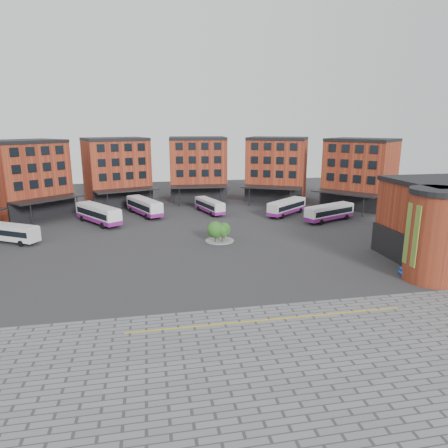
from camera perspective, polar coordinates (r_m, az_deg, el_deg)
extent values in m
plane|color=#28282B|center=(49.88, -0.45, -6.40)|extent=(160.00, 160.00, 0.00)
cube|color=slate|center=(31.39, 11.07, -19.95)|extent=(50.00, 22.00, 0.02)
cube|color=gold|center=(37.85, 6.52, -13.42)|extent=(26.00, 0.15, 0.02)
cube|color=#953B20|center=(86.72, -26.25, 5.70)|extent=(16.35, 16.13, 14.00)
cube|color=black|center=(83.21, -24.36, 2.10)|extent=(10.00, 9.07, 4.00)
cube|color=black|center=(86.14, -26.78, 10.50)|extent=(16.55, 16.35, 0.60)
cube|color=black|center=(82.01, -24.80, 7.01)|extent=(8.60, 7.77, 8.00)
cube|color=black|center=(80.83, -23.70, 3.30)|extent=(12.61, 11.97, 0.25)
cylinder|color=black|center=(77.55, -25.81, 1.15)|extent=(0.20, 0.20, 4.00)
cylinder|color=black|center=(81.92, -20.19, 2.32)|extent=(0.20, 0.20, 4.00)
cube|color=#953B20|center=(93.28, -15.07, 7.15)|extent=(15.55, 13.69, 14.00)
cube|color=black|center=(89.35, -14.06, 3.68)|extent=(12.45, 4.71, 4.00)
cube|color=black|center=(92.75, -15.36, 11.63)|extent=(15.65, 13.97, 0.60)
cube|color=black|center=(88.20, -14.30, 8.27)|extent=(10.87, 3.87, 8.00)
cube|color=black|center=(86.79, -13.71, 4.75)|extent=(13.72, 8.39, 0.25)
cylinder|color=black|center=(84.29, -16.25, 2.94)|extent=(0.20, 0.20, 4.00)
cylinder|color=black|center=(86.78, -10.41, 3.58)|extent=(0.20, 0.20, 4.00)
cube|color=#953B20|center=(96.15, -3.77, 7.79)|extent=(13.67, 10.88, 14.00)
cube|color=black|center=(92.04, -3.56, 4.37)|extent=(13.00, 1.41, 4.00)
cube|color=black|center=(95.63, -3.84, 12.14)|extent=(13.69, 11.18, 0.60)
cube|color=black|center=(90.91, -3.62, 8.83)|extent=(11.42, 0.95, 8.00)
cube|color=black|center=(89.41, -3.49, 5.38)|extent=(13.28, 5.30, 0.25)
cylinder|color=black|center=(87.82, -6.38, 3.84)|extent=(0.20, 0.20, 4.00)
cylinder|color=black|center=(88.33, -0.45, 3.99)|extent=(0.20, 0.20, 4.00)
cube|color=#953B20|center=(95.21, 7.56, 7.64)|extent=(16.12, 14.81, 14.00)
cube|color=black|center=(91.16, 6.98, 4.20)|extent=(11.81, 6.35, 4.00)
cube|color=black|center=(94.68, 7.70, 12.03)|extent=(16.26, 15.08, 0.60)
cube|color=black|center=(90.02, 7.10, 8.70)|extent=(10.26, 5.33, 8.00)
cube|color=black|center=(88.55, 6.77, 5.23)|extent=(13.58, 9.82, 0.25)
cylinder|color=black|center=(87.99, 3.60, 3.92)|extent=(0.20, 0.20, 4.00)
cylinder|color=black|center=(86.49, 9.50, 3.58)|extent=(0.20, 0.20, 4.00)
cube|color=#953B20|center=(90.49, 18.82, 6.69)|extent=(16.02, 16.39, 14.00)
cube|color=black|center=(86.74, 17.41, 3.16)|extent=(8.74, 10.28, 4.00)
cube|color=black|center=(89.94, 19.19, 11.30)|extent=(16.25, 16.58, 0.60)
cube|color=black|center=(85.57, 17.72, 7.87)|extent=(7.47, 8.86, 8.00)
cube|color=black|center=(84.25, 16.90, 4.27)|extent=(11.73, 12.79, 0.25)
cylinder|color=black|center=(84.79, 13.50, 3.17)|extent=(0.20, 0.20, 4.00)
cylinder|color=black|center=(81.35, 19.26, 2.32)|extent=(0.20, 0.20, 4.00)
cube|color=black|center=(56.10, 23.66, -3.13)|extent=(0.40, 12.00, 4.00)
cylinder|color=#953B20|center=(50.78, 27.83, -1.78)|extent=(6.00, 6.00, 10.00)
cylinder|color=black|center=(49.74, 28.53, 4.10)|extent=(6.40, 6.40, 0.60)
cube|color=#B96C15|center=(48.92, 25.23, -1.44)|extent=(0.12, 2.20, 7.00)
cylinder|color=gray|center=(61.41, -0.62, -2.38)|extent=(4.40, 4.40, 0.12)
cylinder|color=#332114|center=(60.53, -1.26, -1.98)|extent=(0.14, 0.14, 1.43)
sphere|color=#1C551C|center=(60.18, -1.27, -0.81)|extent=(2.52, 2.52, 2.52)
sphere|color=#1C551C|center=(60.18, -1.06, -1.23)|extent=(1.77, 1.77, 1.77)
cylinder|color=#332114|center=(61.96, 0.01, -1.69)|extent=(0.14, 0.14, 1.24)
sphere|color=#1C551C|center=(61.67, 0.01, -0.70)|extent=(1.99, 1.99, 1.99)
sphere|color=#1C551C|center=(61.66, 0.22, -1.06)|extent=(1.39, 1.39, 1.39)
cylinder|color=#332114|center=(60.32, -0.26, -2.07)|extent=(0.14, 0.14, 1.37)
sphere|color=#1C551C|center=(59.99, -0.26, -0.94)|extent=(1.74, 1.74, 1.74)
sphere|color=#1C551C|center=(59.99, -0.05, -1.35)|extent=(1.22, 1.22, 1.22)
cube|color=silver|center=(68.47, -28.30, -1.04)|extent=(9.63, 6.99, 2.20)
cube|color=black|center=(68.44, -28.32, -0.91)|extent=(8.99, 6.64, 0.85)
cube|color=silver|center=(68.22, -28.41, -0.11)|extent=(9.25, 6.71, 0.11)
cylinder|color=black|center=(71.79, -29.23, -1.46)|extent=(0.91, 0.69, 0.90)
cylinder|color=black|center=(65.73, -27.06, -2.50)|extent=(0.91, 0.69, 0.90)
cylinder|color=black|center=(67.20, -25.68, -2.01)|extent=(0.91, 0.69, 0.90)
cube|color=white|center=(75.13, -17.52, 1.46)|extent=(8.87, 11.26, 2.63)
cube|color=black|center=(75.09, -17.53, 1.60)|extent=(8.39, 10.51, 1.02)
cube|color=silver|center=(74.86, -17.60, 2.49)|extent=(8.52, 10.81, 0.13)
cube|color=black|center=(80.19, -19.48, 2.25)|extent=(1.95, 1.39, 1.18)
cube|color=#781A78|center=(75.33, -17.47, 0.77)|extent=(8.93, 11.31, 0.75)
cylinder|color=black|center=(78.16, -19.61, 0.74)|extent=(0.87, 1.07, 1.07)
cylinder|color=black|center=(79.30, -17.88, 1.06)|extent=(0.87, 1.07, 1.07)
cylinder|color=black|center=(71.56, -16.97, -0.23)|extent=(0.87, 1.07, 1.07)
cylinder|color=black|center=(72.81, -15.12, 0.14)|extent=(0.87, 1.07, 1.07)
cube|color=silver|center=(80.02, -11.32, 2.55)|extent=(7.11, 11.57, 2.56)
cube|color=black|center=(79.99, -11.32, 2.68)|extent=(6.79, 10.75, 0.99)
cube|color=silver|center=(79.77, -11.36, 3.49)|extent=(6.83, 11.10, 0.13)
cube|color=black|center=(85.10, -12.87, 3.31)|extent=(2.08, 1.02, 1.15)
cube|color=#781A78|center=(80.20, -11.28, 1.91)|extent=(7.16, 11.62, 0.73)
cylinder|color=black|center=(83.13, -13.13, 1.94)|extent=(0.72, 1.08, 1.05)
cylinder|color=black|center=(84.11, -11.48, 2.17)|extent=(0.72, 1.08, 1.05)
cylinder|color=black|center=(76.49, -11.04, 1.02)|extent=(0.72, 1.08, 1.05)
cylinder|color=black|center=(77.55, -9.28, 1.27)|extent=(0.72, 1.08, 1.05)
cube|color=silver|center=(80.57, -2.07, 2.68)|extent=(4.88, 9.93, 2.16)
cube|color=black|center=(80.54, -2.07, 2.79)|extent=(4.72, 9.20, 0.84)
cube|color=silver|center=(80.35, -2.08, 3.47)|extent=(4.68, 9.53, 0.11)
cube|color=black|center=(84.78, -3.45, 3.38)|extent=(1.83, 0.65, 0.97)
cube|color=#781A78|center=(80.72, -2.07, 2.15)|extent=(4.93, 9.98, 0.62)
cylinder|color=black|center=(83.12, -3.67, 2.23)|extent=(0.51, 0.92, 0.88)
cylinder|color=black|center=(84.01, -2.29, 2.37)|extent=(0.51, 0.92, 0.88)
cylinder|color=black|center=(77.59, -1.82, 1.40)|extent=(0.51, 0.92, 0.88)
cylinder|color=black|center=(78.54, -0.37, 1.56)|extent=(0.51, 0.92, 0.88)
cube|color=silver|center=(79.73, 8.95, 2.51)|extent=(9.73, 8.59, 2.36)
cube|color=black|center=(79.69, 8.96, 2.62)|extent=(9.11, 8.10, 0.92)
cube|color=silver|center=(79.49, 8.99, 3.37)|extent=(9.34, 8.25, 0.12)
cube|color=black|center=(84.12, 10.80, 3.18)|extent=(1.39, 1.66, 1.06)
cube|color=#781A78|center=(79.90, 8.93, 1.91)|extent=(9.78, 8.65, 0.67)
cylinder|color=black|center=(83.44, 9.42, 2.14)|extent=(0.93, 0.84, 0.96)
cylinder|color=black|center=(82.27, 10.86, 1.91)|extent=(0.93, 0.84, 0.96)
cylinder|color=black|center=(77.78, 6.86, 1.36)|extent=(0.93, 0.84, 0.96)
cylinder|color=black|center=(76.53, 8.37, 1.10)|extent=(0.93, 0.84, 0.96)
cube|color=white|center=(76.15, 14.82, 1.69)|extent=(10.85, 6.66, 2.40)
cube|color=black|center=(76.11, 14.83, 1.81)|extent=(10.09, 6.36, 0.93)
cube|color=silver|center=(75.90, 14.88, 2.61)|extent=(10.42, 6.40, 0.12)
cube|color=black|center=(80.16, 17.30, 2.28)|extent=(0.96, 1.95, 1.08)
cube|color=#781A78|center=(76.33, 14.78, 1.06)|extent=(10.91, 6.72, 0.69)
cylinder|color=black|center=(79.78, 15.72, 1.26)|extent=(1.02, 0.67, 0.98)
cylinder|color=black|center=(78.30, 17.09, 0.93)|extent=(1.02, 0.67, 0.98)
cylinder|color=black|center=(74.67, 12.33, 0.61)|extent=(1.02, 0.67, 0.98)
cylinder|color=black|center=(73.08, 13.73, 0.24)|extent=(1.02, 0.67, 0.98)
imported|color=#0D43AE|center=(52.19, 26.18, -6.13)|extent=(4.54, 2.05, 1.45)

